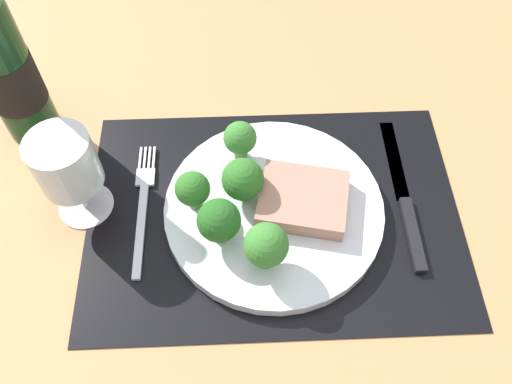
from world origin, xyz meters
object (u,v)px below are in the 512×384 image
(steak, at_px, (303,203))
(wine_bottle, at_px, (7,72))
(plate, at_px, (274,209))
(wine_glass, at_px, (67,167))
(knife, at_px, (405,203))
(fork, at_px, (143,206))

(steak, distance_m, wine_bottle, 0.40)
(plate, distance_m, wine_glass, 0.25)
(steak, relative_size, wine_bottle, 0.37)
(steak, bearing_deg, plate, 173.02)
(plate, bearing_deg, wine_bottle, 154.51)
(steak, xyz_separation_m, knife, (0.13, 0.01, -0.02))
(plate, xyz_separation_m, fork, (-0.16, 0.01, -0.01))
(fork, bearing_deg, steak, -4.72)
(wine_glass, bearing_deg, knife, -2.18)
(wine_glass, bearing_deg, wine_bottle, 123.40)
(plate, height_order, wine_bottle, wine_bottle)
(fork, relative_size, wine_bottle, 0.68)
(plate, relative_size, fork, 1.40)
(wine_bottle, relative_size, wine_glass, 2.22)
(wine_bottle, height_order, wine_glass, wine_bottle)
(steak, height_order, wine_bottle, wine_bottle)
(knife, xyz_separation_m, wine_bottle, (-0.49, 0.15, 0.10))
(wine_bottle, bearing_deg, wine_glass, -56.60)
(steak, xyz_separation_m, wine_bottle, (-0.36, 0.16, 0.07))
(knife, bearing_deg, steak, -176.04)
(steak, relative_size, fork, 0.54)
(fork, height_order, wine_glass, wine_glass)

